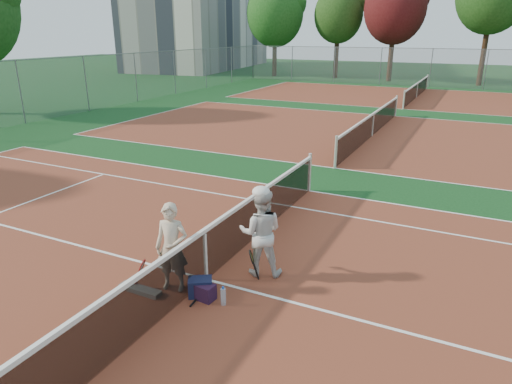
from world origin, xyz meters
TOP-DOWN VIEW (x-y plane):
  - ground at (0.00, 0.00)m, footprint 130.00×130.00m
  - court_main at (0.00, 0.00)m, footprint 23.77×10.97m
  - court_far_a at (0.00, 13.50)m, footprint 23.77×10.97m
  - court_far_b at (0.00, 27.00)m, footprint 23.77×10.97m
  - net_main at (0.00, 0.00)m, footprint 0.10×10.98m
  - net_far_a at (0.00, 13.50)m, footprint 0.10×10.98m
  - net_far_b at (0.00, 27.00)m, footprint 0.10×10.98m
  - fence_back at (0.00, 34.00)m, footprint 32.00×0.06m
  - apartment_block at (-28.00, 44.00)m, footprint 12.96×23.18m
  - player_a at (-0.35, -0.50)m, footprint 0.66×0.51m
  - player_b at (0.79, 0.67)m, footprint 0.98×0.87m
  - racket_red at (-0.83, -0.75)m, footprint 0.33×0.34m
  - racket_black_held at (0.74, 0.37)m, footprint 0.30×0.33m
  - racket_spare at (0.18, -0.41)m, footprint 0.34×0.63m
  - sports_bag_navy at (0.19, -0.49)m, footprint 0.49×0.45m
  - sports_bag_purple at (0.32, -0.56)m, footprint 0.37×0.27m
  - net_cover_canvas at (-0.81, -0.87)m, footprint 0.82×0.19m
  - water_bottle at (0.69, -0.56)m, footprint 0.09×0.09m
  - tree_back_0 at (-15.16, 37.16)m, footprint 5.50×5.50m
  - tree_back_1 at (-9.08, 38.02)m, footprint 4.51×4.51m
  - tree_back_maroon at (-3.83, 37.24)m, footprint 5.32×5.32m

SIDE VIEW (x-z plane):
  - ground at x=0.00m, z-range 0.00..0.00m
  - court_main at x=0.00m, z-range 0.00..0.01m
  - court_far_a at x=0.00m, z-range 0.00..0.01m
  - court_far_b at x=0.00m, z-range 0.00..0.01m
  - racket_spare at x=0.18m, z-range 0.00..0.03m
  - net_cover_canvas at x=-0.81m, z-range 0.00..0.09m
  - sports_bag_purple at x=0.32m, z-range 0.00..0.28m
  - water_bottle at x=0.69m, z-range 0.00..0.30m
  - sports_bag_navy at x=0.19m, z-range 0.00..0.32m
  - racket_red at x=-0.83m, z-range 0.00..0.57m
  - racket_black_held at x=0.74m, z-range 0.00..0.59m
  - net_main at x=0.00m, z-range 0.00..1.02m
  - net_far_a at x=0.00m, z-range 0.00..1.02m
  - net_far_b at x=0.00m, z-range 0.00..1.02m
  - player_a at x=-0.35m, z-range 0.00..1.60m
  - player_b at x=0.79m, z-range 0.00..1.66m
  - fence_back at x=0.00m, z-range 0.00..3.00m
  - tree_back_1 at x=-9.08m, z-range 1.55..9.89m
  - tree_back_0 at x=-15.16m, z-range 1.36..10.44m
  - tree_back_maroon at x=-3.83m, z-range 1.54..10.78m
  - apartment_block at x=-28.00m, z-range 0.00..15.00m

